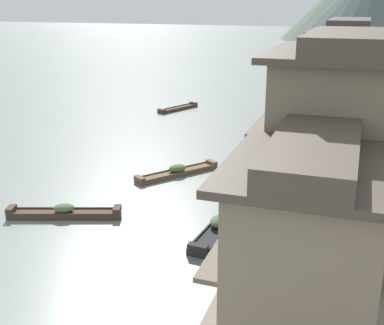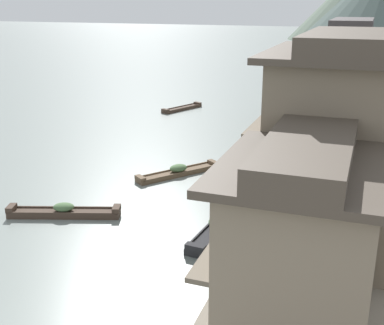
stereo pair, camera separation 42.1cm
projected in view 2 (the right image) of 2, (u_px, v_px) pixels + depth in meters
name	position (u px, v px, depth m)	size (l,w,h in m)	color
boat_moored_nearest	(64.00, 212.00, 25.14)	(5.63, 2.61, 0.71)	#423328
boat_moored_second	(310.00, 103.00, 51.66)	(1.68, 4.51, 0.48)	brown
boat_moored_third	(218.00, 227.00, 23.48)	(1.44, 5.65, 0.77)	#232326
boat_moored_far	(178.00, 172.00, 31.07)	(4.08, 5.12, 0.68)	brown
boat_midriver_drifting	(302.00, 113.00, 46.99)	(1.47, 4.52, 0.68)	brown
boat_midriver_upstream	(283.00, 126.00, 42.19)	(1.67, 4.74, 0.74)	#232326
boat_upstream_distant	(288.00, 83.00, 64.29)	(3.67, 1.80, 0.46)	#33281E
boat_crossing_west	(182.00, 108.00, 49.39)	(2.74, 4.87, 0.43)	#423328
house_waterfront_nearest	(300.00, 240.00, 14.98)	(5.23, 6.26, 6.14)	gray
house_waterfront_second	(337.00, 144.00, 20.18)	(6.14, 7.55, 8.74)	#7F705B
house_waterfront_tall	(339.00, 133.00, 26.98)	(5.52, 7.22, 6.14)	gray
house_waterfront_narrow	(346.00, 89.00, 32.38)	(5.17, 6.45, 8.74)	#75604C
house_waterfront_far	(356.00, 92.00, 38.98)	(5.97, 8.33, 6.14)	#75604C
house_waterfront_end	(361.00, 78.00, 45.47)	(6.19, 5.73, 6.14)	#7F705B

